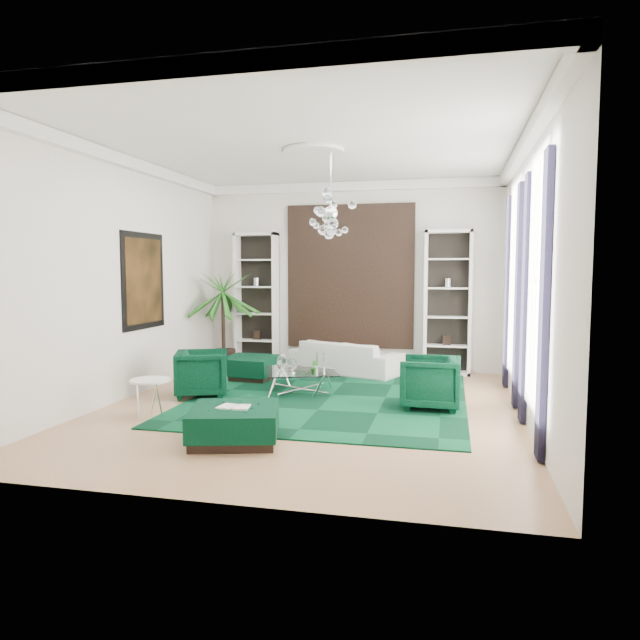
% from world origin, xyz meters
% --- Properties ---
extents(floor, '(6.00, 7.00, 0.02)m').
position_xyz_m(floor, '(0.00, 0.00, -0.01)').
color(floor, tan).
rests_on(floor, ground).
extents(ceiling, '(6.00, 7.00, 0.02)m').
position_xyz_m(ceiling, '(0.00, 0.00, 3.81)').
color(ceiling, white).
rests_on(ceiling, ground).
extents(wall_back, '(6.00, 0.02, 3.80)m').
position_xyz_m(wall_back, '(0.00, 3.51, 1.90)').
color(wall_back, silver).
rests_on(wall_back, ground).
extents(wall_front, '(6.00, 0.02, 3.80)m').
position_xyz_m(wall_front, '(0.00, -3.51, 1.90)').
color(wall_front, silver).
rests_on(wall_front, ground).
extents(wall_left, '(0.02, 7.00, 3.80)m').
position_xyz_m(wall_left, '(-3.01, 0.00, 1.90)').
color(wall_left, silver).
rests_on(wall_left, ground).
extents(wall_right, '(0.02, 7.00, 3.80)m').
position_xyz_m(wall_right, '(3.01, 0.00, 1.90)').
color(wall_right, silver).
rests_on(wall_right, ground).
extents(crown_molding, '(6.00, 7.00, 0.18)m').
position_xyz_m(crown_molding, '(0.00, 0.00, 3.70)').
color(crown_molding, white).
rests_on(crown_molding, ceiling).
extents(ceiling_medallion, '(0.90, 0.90, 0.05)m').
position_xyz_m(ceiling_medallion, '(0.00, 0.30, 3.77)').
color(ceiling_medallion, white).
rests_on(ceiling_medallion, ceiling).
extents(tapestry, '(2.50, 0.06, 2.80)m').
position_xyz_m(tapestry, '(0.00, 3.46, 1.90)').
color(tapestry, black).
rests_on(tapestry, wall_back).
extents(shelving_left, '(0.90, 0.38, 2.80)m').
position_xyz_m(shelving_left, '(-1.95, 3.31, 1.40)').
color(shelving_left, white).
rests_on(shelving_left, floor).
extents(shelving_right, '(0.90, 0.38, 2.80)m').
position_xyz_m(shelving_right, '(1.95, 3.31, 1.40)').
color(shelving_right, white).
rests_on(shelving_right, floor).
extents(painting, '(0.04, 1.30, 1.60)m').
position_xyz_m(painting, '(-2.97, 0.60, 1.85)').
color(painting, black).
rests_on(painting, wall_left).
extents(window_near, '(0.03, 1.10, 2.90)m').
position_xyz_m(window_near, '(2.99, -0.90, 1.90)').
color(window_near, white).
rests_on(window_near, wall_right).
extents(curtain_near_a, '(0.07, 0.30, 3.25)m').
position_xyz_m(curtain_near_a, '(2.96, -1.68, 1.65)').
color(curtain_near_a, black).
rests_on(curtain_near_a, floor).
extents(curtain_near_b, '(0.07, 0.30, 3.25)m').
position_xyz_m(curtain_near_b, '(2.96, -0.12, 1.65)').
color(curtain_near_b, black).
rests_on(curtain_near_b, floor).
extents(window_far, '(0.03, 1.10, 2.90)m').
position_xyz_m(window_far, '(2.99, 1.50, 1.90)').
color(window_far, white).
rests_on(window_far, wall_right).
extents(curtain_far_a, '(0.07, 0.30, 3.25)m').
position_xyz_m(curtain_far_a, '(2.96, 0.72, 1.65)').
color(curtain_far_a, black).
rests_on(curtain_far_a, floor).
extents(curtain_far_b, '(0.07, 0.30, 3.25)m').
position_xyz_m(curtain_far_b, '(2.96, 2.28, 1.65)').
color(curtain_far_b, black).
rests_on(curtain_far_b, floor).
extents(rug, '(4.20, 5.00, 0.02)m').
position_xyz_m(rug, '(0.16, 0.90, 0.01)').
color(rug, black).
rests_on(rug, floor).
extents(sofa, '(2.34, 1.57, 0.64)m').
position_xyz_m(sofa, '(0.02, 2.94, 0.32)').
color(sofa, silver).
rests_on(sofa, floor).
extents(armchair_left, '(1.05, 1.04, 0.75)m').
position_xyz_m(armchair_left, '(-1.87, 0.41, 0.37)').
color(armchair_left, black).
rests_on(armchair_left, floor).
extents(armchair_right, '(0.87, 0.84, 0.77)m').
position_xyz_m(armchair_right, '(1.74, 0.40, 0.39)').
color(armchair_right, black).
rests_on(armchair_right, floor).
extents(coffee_table, '(1.42, 1.42, 0.38)m').
position_xyz_m(coffee_table, '(-0.38, 0.99, 0.19)').
color(coffee_table, white).
rests_on(coffee_table, floor).
extents(ottoman_side, '(1.00, 1.00, 0.42)m').
position_xyz_m(ottoman_side, '(-1.62, 1.98, 0.21)').
color(ottoman_side, black).
rests_on(ottoman_side, floor).
extents(ottoman_front, '(1.25, 1.25, 0.41)m').
position_xyz_m(ottoman_front, '(-0.47, -1.76, 0.20)').
color(ottoman_front, black).
rests_on(ottoman_front, floor).
extents(book, '(0.38, 0.25, 0.03)m').
position_xyz_m(book, '(-0.47, -1.76, 0.42)').
color(book, white).
rests_on(book, ottoman_front).
extents(side_table, '(0.69, 0.69, 0.52)m').
position_xyz_m(side_table, '(-2.00, -1.00, 0.26)').
color(side_table, white).
rests_on(side_table, floor).
extents(palm, '(2.06, 2.06, 2.59)m').
position_xyz_m(palm, '(-2.46, 2.72, 1.29)').
color(palm, '#23651D').
rests_on(palm, floor).
extents(chandelier, '(1.06, 1.06, 0.74)m').
position_xyz_m(chandelier, '(0.28, 0.23, 2.85)').
color(chandelier, white).
rests_on(chandelier, ceiling).
extents(table_plant, '(0.12, 0.10, 0.21)m').
position_xyz_m(table_plant, '(-0.10, 0.75, 0.49)').
color(table_plant, '#23651D').
rests_on(table_plant, coffee_table).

